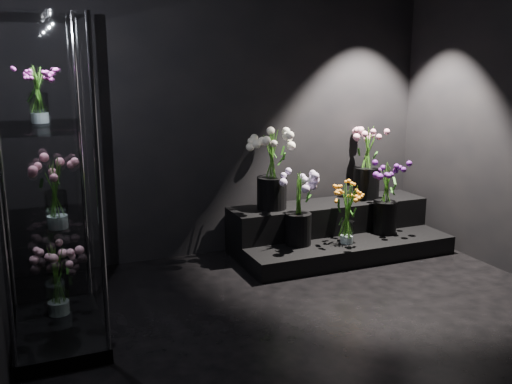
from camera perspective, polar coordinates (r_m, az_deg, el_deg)
floor at (r=3.94m, az=8.08°, el=-14.27°), size 4.00×4.00×0.00m
wall_back at (r=5.33m, az=-2.56°, el=8.69°), size 4.00×0.00×4.00m
display_riser at (r=5.59m, az=7.85°, el=-3.93°), size 2.00×0.89×0.45m
display_case at (r=3.78m, az=-20.20°, el=0.48°), size 0.56×0.94×2.06m
bouquet_orange_bells at (r=5.23m, az=9.14°, el=-1.99°), size 0.32×0.32×0.57m
bouquet_lilac at (r=5.12m, az=4.29°, el=-1.07°), size 0.51×0.51×0.67m
bouquet_purple at (r=5.60m, az=12.85°, el=-0.29°), size 0.38×0.38×0.69m
bouquet_cream_roses at (r=5.27m, az=1.60°, el=2.77°), size 0.42×0.42×0.73m
bouquet_pink_roses at (r=5.79m, az=11.07°, el=3.27°), size 0.35×0.35×0.73m
bouquet_case_pink at (r=3.62m, az=-19.45°, el=0.20°), size 0.34×0.34×0.45m
bouquet_case_magenta at (r=3.88m, az=-20.97°, el=9.23°), size 0.22×0.22×0.37m
bouquet_case_base_pink at (r=4.14m, az=-19.33°, el=-8.15°), size 0.36×0.36×0.50m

